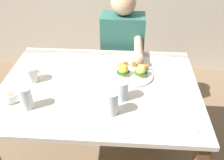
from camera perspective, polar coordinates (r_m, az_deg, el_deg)
name	(u,v)px	position (r m, az deg, el deg)	size (l,w,h in m)	color
dining_table	(99,99)	(1.64, -2.78, -4.11)	(1.20, 0.90, 0.74)	silver
eggs_benedict_plate	(132,73)	(1.65, 4.45, 1.64)	(0.27, 0.27, 0.09)	white
fruit_bowl	(11,95)	(1.55, -21.35, -3.06)	(0.12, 0.12, 0.06)	white
coffee_mug	(31,74)	(1.66, -17.30, 1.30)	(0.11, 0.08, 0.09)	white
fork	(186,126)	(1.35, 15.91, -9.79)	(0.14, 0.09, 0.00)	silver
water_glass_near	(111,104)	(1.34, -0.17, -5.24)	(0.07, 0.07, 0.13)	silver
water_glass_far	(26,99)	(1.45, -18.40, -3.93)	(0.07, 0.07, 0.13)	silver
water_glass_extra	(121,91)	(1.44, 2.06, -2.42)	(0.08, 0.08, 0.12)	silver
diner_person	(123,52)	(2.13, 2.33, 6.23)	(0.34, 0.54, 1.14)	#33333D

